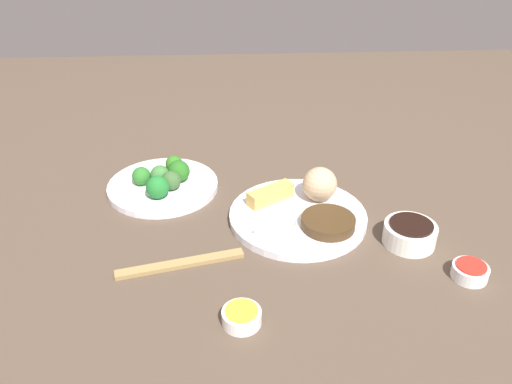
# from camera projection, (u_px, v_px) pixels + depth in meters

# --- Properties ---
(tabletop) EXTENTS (2.20, 2.20, 0.02)m
(tabletop) POSITION_uv_depth(u_px,v_px,m) (304.00, 217.00, 1.05)
(tabletop) COLOR brown
(tabletop) RESTS_ON ground
(main_plate) EXTENTS (0.27, 0.27, 0.02)m
(main_plate) POSITION_uv_depth(u_px,v_px,m) (298.00, 217.00, 1.02)
(main_plate) COLOR white
(main_plate) RESTS_ON tabletop
(rice_scoop) EXTENTS (0.07, 0.07, 0.07)m
(rice_scoop) POSITION_uv_depth(u_px,v_px,m) (320.00, 184.00, 1.04)
(rice_scoop) COLOR tan
(rice_scoop) RESTS_ON main_plate
(spring_roll) EXTENTS (0.10, 0.08, 0.03)m
(spring_roll) POSITION_uv_depth(u_px,v_px,m) (271.00, 194.00, 1.05)
(spring_roll) COLOR tan
(spring_roll) RESTS_ON main_plate
(crab_rangoon_wonton) EXTENTS (0.08, 0.08, 0.01)m
(crab_rangoon_wonton) POSITION_uv_depth(u_px,v_px,m) (275.00, 226.00, 0.97)
(crab_rangoon_wonton) COLOR beige
(crab_rangoon_wonton) RESTS_ON main_plate
(stir_fry_heap) EXTENTS (0.10, 0.10, 0.02)m
(stir_fry_heap) POSITION_uv_depth(u_px,v_px,m) (328.00, 222.00, 0.97)
(stir_fry_heap) COLOR #422E18
(stir_fry_heap) RESTS_ON main_plate
(broccoli_plate) EXTENTS (0.24, 0.24, 0.01)m
(broccoli_plate) POSITION_uv_depth(u_px,v_px,m) (163.00, 186.00, 1.12)
(broccoli_plate) COLOR white
(broccoli_plate) RESTS_ON tabletop
(broccoli_floret_0) EXTENTS (0.04, 0.04, 0.04)m
(broccoli_floret_0) POSITION_uv_depth(u_px,v_px,m) (174.00, 164.00, 1.16)
(broccoli_floret_0) COLOR #306E20
(broccoli_floret_0) RESTS_ON broccoli_plate
(broccoli_floret_1) EXTENTS (0.04, 0.04, 0.04)m
(broccoli_floret_1) POSITION_uv_depth(u_px,v_px,m) (141.00, 176.00, 1.11)
(broccoli_floret_1) COLOR #2B7128
(broccoli_floret_1) RESTS_ON broccoli_plate
(broccoli_floret_2) EXTENTS (0.05, 0.05, 0.05)m
(broccoli_floret_2) POSITION_uv_depth(u_px,v_px,m) (179.00, 171.00, 1.12)
(broccoli_floret_2) COLOR #25651D
(broccoli_floret_2) RESTS_ON broccoli_plate
(broccoli_floret_3) EXTENTS (0.04, 0.04, 0.04)m
(broccoli_floret_3) POSITION_uv_depth(u_px,v_px,m) (171.00, 181.00, 1.09)
(broccoli_floret_3) COLOR #385C2E
(broccoli_floret_3) RESTS_ON broccoli_plate
(broccoli_floret_4) EXTENTS (0.04, 0.04, 0.04)m
(broccoli_floret_4) POSITION_uv_depth(u_px,v_px,m) (160.00, 175.00, 1.11)
(broccoli_floret_4) COLOR #3B7436
(broccoli_floret_4) RESTS_ON broccoli_plate
(broccoli_floret_5) EXTENTS (0.05, 0.05, 0.05)m
(broccoli_floret_5) POSITION_uv_depth(u_px,v_px,m) (158.00, 187.00, 1.06)
(broccoli_floret_5) COLOR #20722C
(broccoli_floret_5) RESTS_ON broccoli_plate
(soy_sauce_bowl) EXTENTS (0.10, 0.10, 0.04)m
(soy_sauce_bowl) POSITION_uv_depth(u_px,v_px,m) (410.00, 234.00, 0.95)
(soy_sauce_bowl) COLOR white
(soy_sauce_bowl) RESTS_ON tabletop
(soy_sauce_bowl_liquid) EXTENTS (0.08, 0.08, 0.00)m
(soy_sauce_bowl_liquid) POSITION_uv_depth(u_px,v_px,m) (411.00, 225.00, 0.94)
(soy_sauce_bowl_liquid) COLOR black
(soy_sauce_bowl_liquid) RESTS_ON soy_sauce_bowl
(sauce_ramekin_hot_mustard) EXTENTS (0.06, 0.06, 0.02)m
(sauce_ramekin_hot_mustard) POSITION_uv_depth(u_px,v_px,m) (242.00, 317.00, 0.78)
(sauce_ramekin_hot_mustard) COLOR white
(sauce_ramekin_hot_mustard) RESTS_ON tabletop
(sauce_ramekin_hot_mustard_liquid) EXTENTS (0.05, 0.05, 0.00)m
(sauce_ramekin_hot_mustard_liquid) POSITION_uv_depth(u_px,v_px,m) (242.00, 311.00, 0.78)
(sauce_ramekin_hot_mustard_liquid) COLOR yellow
(sauce_ramekin_hot_mustard_liquid) RESTS_ON sauce_ramekin_hot_mustard
(sauce_ramekin_sweet_and_sour) EXTENTS (0.06, 0.06, 0.02)m
(sauce_ramekin_sweet_and_sour) POSITION_uv_depth(u_px,v_px,m) (470.00, 272.00, 0.87)
(sauce_ramekin_sweet_and_sour) COLOR white
(sauce_ramekin_sweet_and_sour) RESTS_ON tabletop
(sauce_ramekin_sweet_and_sour_liquid) EXTENTS (0.05, 0.05, 0.00)m
(sauce_ramekin_sweet_and_sour_liquid) POSITION_uv_depth(u_px,v_px,m) (472.00, 266.00, 0.87)
(sauce_ramekin_sweet_and_sour_liquid) COLOR red
(sauce_ramekin_sweet_and_sour_liquid) RESTS_ON sauce_ramekin_sweet_and_sour
(chopsticks_pair) EXTENTS (0.22, 0.07, 0.01)m
(chopsticks_pair) POSITION_uv_depth(u_px,v_px,m) (181.00, 264.00, 0.90)
(chopsticks_pair) COLOR #A0824D
(chopsticks_pair) RESTS_ON tabletop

